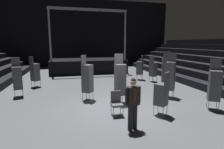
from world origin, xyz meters
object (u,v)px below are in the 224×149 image
Objects in this scene: chair_stack_aisle_left at (170,75)px; chair_stack_mid_left at (35,72)px; chair_stack_mid_centre at (87,78)px; stage_riser at (88,65)px; chair_stack_front_left at (165,70)px; chair_stack_front_right at (17,77)px; chair_stack_aisle_right at (153,69)px; loose_chair_near_man at (117,102)px; chair_stack_rear_centre at (140,68)px; chair_stack_rear_left at (161,94)px; man_with_tie at (133,101)px; chair_stack_mid_right at (215,85)px; chair_stack_rear_right at (120,79)px.

chair_stack_mid_left is at bearing 13.50° from chair_stack_aisle_left.
chair_stack_mid_left is 0.89× the size of chair_stack_mid_centre.
chair_stack_front_left is at bearing -61.82° from stage_riser.
chair_stack_mid_left is 4.58m from chair_stack_mid_centre.
chair_stack_front_right is 8.75m from chair_stack_aisle_right.
chair_stack_aisle_left is at bearing 149.80° from chair_stack_front_right.
stage_riser is 7.45× the size of loose_chair_near_man.
chair_stack_rear_left is at bearing -157.64° from chair_stack_rear_centre.
chair_stack_rear_left is at bearing 2.10° from chair_stack_mid_left.
loose_chair_near_man is at bearing -94.36° from man_with_tie.
chair_stack_mid_centre is at bearing 98.79° from chair_stack_rear_left.
chair_stack_mid_left is (-3.95, -5.22, 0.29)m from stage_riser.
stage_riser is 5.83m from chair_stack_rear_centre.
chair_stack_front_left reaches higher than man_with_tie.
chair_stack_mid_left is at bearing -103.41° from chair_stack_mid_centre.
chair_stack_front_right is 7.93m from chair_stack_aisle_left.
chair_stack_rear_left is (-2.44, -0.00, -0.21)m from chair_stack_mid_right.
man_with_tie is 4.04m from chair_stack_mid_right.
chair_stack_aisle_left is at bearing -70.76° from stage_riser.
stage_riser is 3.30× the size of chair_stack_mid_right.
chair_stack_rear_left is 1.77m from loose_chair_near_man.
chair_stack_aisle_left is at bearing -149.61° from man_with_tie.
man_with_tie is at bearing -10.22° from chair_stack_mid_left.
stage_riser is at bearing 61.54° from chair_stack_rear_left.
chair_stack_rear_centre is (-0.59, 6.56, -0.13)m from chair_stack_mid_right.
chair_stack_front_right reaches higher than loose_chair_near_man.
chair_stack_aisle_left is (7.18, -4.02, 0.17)m from chair_stack_mid_left.
chair_stack_front_right is 1.04× the size of chair_stack_mid_left.
stage_riser is at bearing 143.11° from chair_stack_front_left.
chair_stack_front_right is at bearing -54.43° from chair_stack_mid_left.
chair_stack_mid_centre is 0.96× the size of chair_stack_aisle_left.
chair_stack_front_right is 5.67m from loose_chair_near_man.
stage_riser reaches higher than man_with_tie.
chair_stack_mid_centre reaches higher than chair_stack_rear_left.
chair_stack_aisle_left is (-0.77, -1.78, 0.00)m from chair_stack_front_left.
chair_stack_mid_left is at bearing -48.60° from chair_stack_rear_right.
chair_stack_aisle_right is at bearing -127.44° from loose_chair_near_man.
chair_stack_mid_centre is at bearing -141.22° from chair_stack_front_left.
stage_riser is 8.48m from chair_stack_front_left.
chair_stack_front_right is 7.25m from chair_stack_rear_left.
chair_stack_rear_left is 2.58m from chair_stack_aisle_left.
chair_stack_front_right is 3.77m from chair_stack_mid_centre.
stage_riser is at bearing -37.09° from chair_stack_mid_right.
stage_riser is 4.12× the size of chair_stack_rear_left.
stage_riser is 10.83m from loose_chair_near_man.
chair_stack_rear_centre is at bearing -125.97° from chair_stack_rear_right.
chair_stack_aisle_left reaches higher than loose_chair_near_man.
chair_stack_aisle_right is at bearing -57.64° from chair_stack_mid_right.
chair_stack_aisle_left is at bearing -178.13° from chair_stack_rear_right.
chair_stack_aisle_left is (-0.24, -4.57, 0.21)m from chair_stack_rear_centre.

